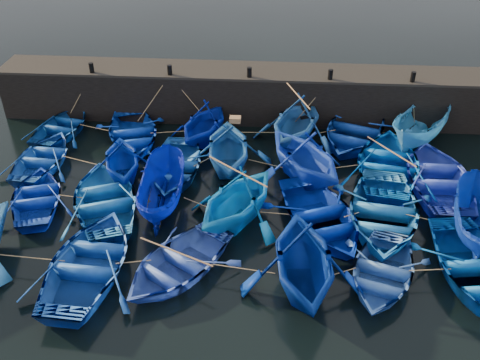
# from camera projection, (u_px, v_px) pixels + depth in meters

# --- Properties ---
(ground) EXTENTS (120.00, 120.00, 0.00)m
(ground) POSITION_uv_depth(u_px,v_px,m) (234.00, 242.00, 20.15)
(ground) COLOR black
(ground) RESTS_ON ground
(quay_wall) EXTENTS (26.00, 2.50, 2.50)m
(quay_wall) POSITION_uv_depth(u_px,v_px,m) (250.00, 94.00, 28.15)
(quay_wall) COLOR black
(quay_wall) RESTS_ON ground
(quay_top) EXTENTS (26.00, 2.50, 0.12)m
(quay_top) POSITION_uv_depth(u_px,v_px,m) (250.00, 71.00, 27.42)
(quay_top) COLOR black
(quay_top) RESTS_ON quay_wall
(bollard_0) EXTENTS (0.24, 0.24, 0.50)m
(bollard_0) POSITION_uv_depth(u_px,v_px,m) (91.00, 68.00, 26.98)
(bollard_0) COLOR black
(bollard_0) RESTS_ON quay_top
(bollard_1) EXTENTS (0.24, 0.24, 0.50)m
(bollard_1) POSITION_uv_depth(u_px,v_px,m) (170.00, 70.00, 26.74)
(bollard_1) COLOR black
(bollard_1) RESTS_ON quay_top
(bollard_2) EXTENTS (0.24, 0.24, 0.50)m
(bollard_2) POSITION_uv_depth(u_px,v_px,m) (249.00, 72.00, 26.50)
(bollard_2) COLOR black
(bollard_2) RESTS_ON quay_top
(bollard_3) EXTENTS (0.24, 0.24, 0.50)m
(bollard_3) POSITION_uv_depth(u_px,v_px,m) (330.00, 74.00, 26.26)
(bollard_3) COLOR black
(bollard_3) RESTS_ON quay_top
(bollard_4) EXTENTS (0.24, 0.24, 0.50)m
(bollard_4) POSITION_uv_depth(u_px,v_px,m) (413.00, 77.00, 26.02)
(bollard_4) COLOR black
(bollard_4) RESTS_ON quay_top
(boat_0) EXTENTS (3.87, 4.83, 0.89)m
(boat_0) POSITION_uv_depth(u_px,v_px,m) (63.00, 126.00, 26.96)
(boat_0) COLOR navy
(boat_0) RESTS_ON ground
(boat_1) EXTENTS (4.99, 5.89, 1.04)m
(boat_1) POSITION_uv_depth(u_px,v_px,m) (132.00, 133.00, 26.17)
(boat_1) COLOR #062E9E
(boat_1) RESTS_ON ground
(boat_2) EXTENTS (4.57, 4.92, 2.12)m
(boat_2) POSITION_uv_depth(u_px,v_px,m) (204.00, 122.00, 25.95)
(boat_2) COLOR #00168D
(boat_2) RESTS_ON ground
(boat_3) EXTENTS (5.47, 5.87, 2.52)m
(boat_3) POSITION_uv_depth(u_px,v_px,m) (296.00, 120.00, 25.71)
(boat_3) COLOR #1E5699
(boat_3) RESTS_ON ground
(boat_4) EXTENTS (5.88, 6.80, 1.18)m
(boat_4) POSITION_uv_depth(u_px,v_px,m) (354.00, 130.00, 26.29)
(boat_4) COLOR navy
(boat_4) RESTS_ON ground
(boat_5) EXTENTS (4.35, 5.34, 1.97)m
(boat_5) POSITION_uv_depth(u_px,v_px,m) (421.00, 128.00, 25.65)
(boat_5) COLOR #2E76B9
(boat_5) RESTS_ON ground
(boat_6) EXTENTS (3.40, 4.58, 0.91)m
(boat_6) POSITION_uv_depth(u_px,v_px,m) (44.00, 157.00, 24.43)
(boat_6) COLOR #114399
(boat_6) RESTS_ON ground
(boat_7) EXTENTS (4.21, 4.55, 1.98)m
(boat_7) POSITION_uv_depth(u_px,v_px,m) (122.00, 158.00, 23.30)
(boat_7) COLOR #002291
(boat_7) RESTS_ON ground
(boat_8) EXTENTS (3.51, 4.88, 1.01)m
(boat_8) POSITION_uv_depth(u_px,v_px,m) (174.00, 166.00, 23.67)
(boat_8) COLOR #154F9F
(boat_8) RESTS_ON ground
(boat_9) EXTENTS (4.48, 5.04, 2.44)m
(boat_9) POSITION_uv_depth(u_px,v_px,m) (229.00, 146.00, 23.73)
(boat_9) COLOR #175397
(boat_9) RESTS_ON ground
(boat_10) EXTENTS (6.11, 6.30, 2.54)m
(boat_10) POSITION_uv_depth(u_px,v_px,m) (305.00, 154.00, 23.04)
(boat_10) COLOR #1036C3
(boat_10) RESTS_ON ground
(boat_11) EXTENTS (5.09, 6.42, 1.20)m
(boat_11) POSITION_uv_depth(u_px,v_px,m) (389.00, 163.00, 23.69)
(boat_11) COLOR #0044A4
(boat_11) RESTS_ON ground
(boat_12) EXTENTS (4.09, 5.71, 1.18)m
(boat_12) POSITION_uv_depth(u_px,v_px,m) (439.00, 178.00, 22.76)
(boat_12) COLOR #2438C4
(boat_12) RESTS_ON ground
(boat_13) EXTENTS (4.09, 4.91, 0.88)m
(boat_13) POSITION_uv_depth(u_px,v_px,m) (38.00, 196.00, 21.89)
(boat_13) COLOR #0C30A8
(boat_13) RESTS_ON ground
(boat_14) EXTENTS (5.44, 6.32, 1.10)m
(boat_14) POSITION_uv_depth(u_px,v_px,m) (106.00, 199.00, 21.55)
(boat_14) COLOR #135BB5
(boat_14) RESTS_ON ground
(boat_15) EXTENTS (1.88, 4.63, 1.77)m
(boat_15) POSITION_uv_depth(u_px,v_px,m) (161.00, 190.00, 21.49)
(boat_15) COLOR #02148B
(boat_15) RESTS_ON ground
(boat_16) EXTENTS (5.64, 5.87, 2.38)m
(boat_16) POSITION_uv_depth(u_px,v_px,m) (237.00, 198.00, 20.52)
(boat_16) COLOR blue
(boat_16) RESTS_ON ground
(boat_17) EXTENTS (5.47, 6.30, 1.09)m
(boat_17) POSITION_uv_depth(u_px,v_px,m) (321.00, 216.00, 20.61)
(boat_17) COLOR #00219F
(boat_17) RESTS_ON ground
(boat_18) EXTENTS (4.91, 6.28, 1.19)m
(boat_18) POSITION_uv_depth(u_px,v_px,m) (383.00, 212.00, 20.72)
(boat_18) COLOR #165FB2
(boat_18) RESTS_ON ground
(boat_19) EXTENTS (2.61, 4.77, 1.75)m
(boat_19) POSITION_uv_depth(u_px,v_px,m) (475.00, 219.00, 19.96)
(boat_19) COLOR navy
(boat_19) RESTS_ON ground
(boat_21) EXTENTS (4.20, 5.64, 1.12)m
(boat_21) POSITION_uv_depth(u_px,v_px,m) (90.00, 262.00, 18.44)
(boat_21) COLOR #13449D
(boat_21) RESTS_ON ground
(boat_22) EXTENTS (5.38, 5.76, 0.97)m
(boat_22) POSITION_uv_depth(u_px,v_px,m) (177.00, 263.00, 18.51)
(boat_22) COLOR blue
(boat_22) RESTS_ON ground
(boat_23) EXTENTS (4.60, 5.20, 2.55)m
(boat_23) POSITION_uv_depth(u_px,v_px,m) (303.00, 259.00, 17.53)
(boat_23) COLOR navy
(boat_23) RESTS_ON ground
(boat_24) EXTENTS (4.27, 5.07, 0.90)m
(boat_24) POSITION_uv_depth(u_px,v_px,m) (382.00, 272.00, 18.21)
(boat_24) COLOR blue
(boat_24) RESTS_ON ground
(boat_25) EXTENTS (4.68, 6.01, 1.14)m
(boat_25) POSITION_uv_depth(u_px,v_px,m) (478.00, 270.00, 18.10)
(boat_25) COLOR #054BA2
(boat_25) RESTS_ON ground
(wooden_crate) EXTENTS (0.48, 0.37, 0.23)m
(wooden_crate) POSITION_uv_depth(u_px,v_px,m) (235.00, 119.00, 22.97)
(wooden_crate) COLOR brown
(wooden_crate) RESTS_ON boat_9
(mooring_ropes) EXTENTS (17.75, 11.67, 2.10)m
(mooring_ropes) POSITION_uv_depth(u_px,v_px,m) (235.00, 154.00, 23.84)
(mooring_ropes) COLOR tan
(mooring_ropes) RESTS_ON ground
(loose_oars) EXTENTS (10.59, 11.60, 1.61)m
(loose_oars) POSITION_uv_depth(u_px,v_px,m) (283.00, 161.00, 21.60)
(loose_oars) COLOR #99724C
(loose_oars) RESTS_ON ground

